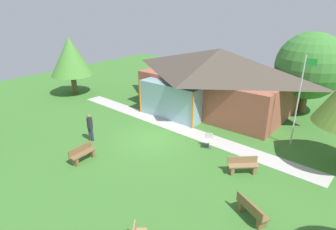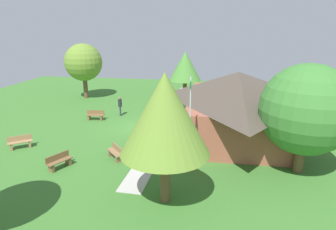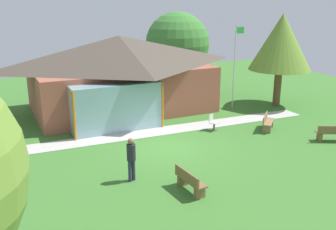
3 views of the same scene
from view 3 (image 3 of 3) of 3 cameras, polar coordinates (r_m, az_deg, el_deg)
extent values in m
plane|color=#3D752D|center=(17.87, 0.15, -4.86)|extent=(44.00, 44.00, 0.00)
cube|color=#A35642|center=(24.14, -7.29, 4.24)|extent=(10.64, 6.94, 2.84)
pyramid|color=#4C4238|center=(23.76, -7.50, 9.76)|extent=(11.64, 7.94, 1.84)
cube|color=#8CB2BF|center=(19.94, -7.83, 1.15)|extent=(4.79, 1.20, 2.55)
cylinder|color=orange|center=(18.81, -14.19, -0.16)|extent=(0.12, 0.12, 2.55)
cylinder|color=orange|center=(20.24, -0.85, 1.54)|extent=(0.12, 0.12, 2.55)
cube|color=#BCB7B2|center=(19.75, -2.66, -2.70)|extent=(19.13, 2.15, 0.03)
cylinder|color=silver|center=(24.35, 10.10, 7.21)|extent=(0.08, 0.08, 5.33)
cube|color=green|center=(24.27, 10.97, 12.64)|extent=(0.60, 0.02, 0.40)
cube|color=olive|center=(20.79, 15.15, -1.01)|extent=(1.40, 1.34, 0.06)
cube|color=olive|center=(21.39, 15.28, -1.25)|extent=(0.39, 0.40, 0.39)
cube|color=olive|center=(20.35, 14.90, -2.14)|extent=(0.39, 0.40, 0.39)
cube|color=olive|center=(20.75, 14.67, -0.40)|extent=(1.15, 1.06, 0.36)
cube|color=brown|center=(20.14, 23.73, -2.45)|extent=(1.54, 1.08, 0.06)
cube|color=brown|center=(20.02, 22.19, -3.15)|extent=(0.33, 0.43, 0.39)
cube|color=brown|center=(19.91, 24.00, -2.05)|extent=(1.36, 0.74, 0.36)
cube|color=brown|center=(13.66, 3.54, -9.91)|extent=(0.55, 1.53, 0.06)
cube|color=brown|center=(14.19, 2.27, -9.99)|extent=(0.41, 0.19, 0.39)
cube|color=brown|center=(13.38, 4.86, -11.79)|extent=(0.41, 0.19, 0.39)
cube|color=brown|center=(13.47, 2.88, -9.30)|extent=(0.17, 1.50, 0.36)
cube|color=beige|center=(20.12, 7.08, -1.16)|extent=(0.60, 0.60, 0.04)
cube|color=beige|center=(20.14, 6.60, -0.47)|extent=(0.40, 0.25, 0.40)
cylinder|color=#4C4C51|center=(20.19, 7.06, -1.79)|extent=(0.10, 0.10, 0.42)
cylinder|color=#4C4C51|center=(20.26, 7.04, -2.32)|extent=(0.36, 0.36, 0.02)
cylinder|color=#2D3347|center=(14.54, -5.31, -8.35)|extent=(0.14, 0.14, 0.85)
cylinder|color=#2D3347|center=(14.43, -5.85, -8.57)|extent=(0.14, 0.14, 0.85)
cylinder|color=#26262D|center=(14.18, -5.66, -5.71)|extent=(0.34, 0.34, 0.65)
sphere|color=#846047|center=(14.02, -5.72, -4.03)|extent=(0.24, 0.24, 0.24)
cylinder|color=brown|center=(25.82, 16.40, 4.03)|extent=(0.48, 0.48, 2.42)
cone|color=olive|center=(25.36, 16.96, 10.67)|extent=(3.99, 3.99, 3.59)
cylinder|color=brown|center=(29.22, 1.39, 5.47)|extent=(0.52, 0.52, 1.78)
sphere|color=#3D7F33|center=(28.82, 1.43, 10.78)|extent=(4.87, 4.87, 4.87)
camera|label=1|loc=(18.15, 56.19, 13.93)|focal=30.18mm
camera|label=2|loc=(35.32, 29.87, 16.55)|focal=30.90mm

